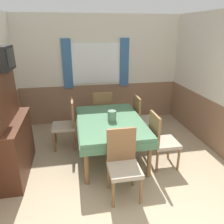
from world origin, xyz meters
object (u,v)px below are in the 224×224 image
dining_table (110,125)px  sideboard (9,134)px  vase (112,116)px  chair_right_far (142,117)px  chair_head_window (102,111)px  chair_head_near (123,162)px  chair_right_near (161,139)px  chair_left_far (67,122)px  tv (0,58)px

dining_table → sideboard: 1.68m
vase → chair_right_far: bearing=35.9°
chair_head_window → chair_right_far: size_ratio=1.00×
chair_head_near → chair_right_far: 1.73m
chair_right_near → dining_table: bearing=-122.8°
chair_head_near → chair_head_window: bearing=-90.0°
dining_table → sideboard: bearing=-171.7°
dining_table → sideboard: size_ratio=1.01×
chair_head_window → vase: bearing=-88.5°
chair_right_far → chair_head_window: bearing=-124.6°
dining_table → chair_left_far: chair_left_far is taller
chair_right_far → sideboard: sideboard is taller
chair_head_window → vase: chair_head_window is taller
chair_left_far → tv: (-0.84, -0.64, 1.35)m
chair_head_near → chair_right_near: size_ratio=1.00×
dining_table → chair_head_window: (0.00, 1.04, -0.10)m
chair_head_window → vase: 1.12m
chair_left_far → chair_right_far: bearing=-90.0°
chair_head_window → sideboard: bearing=-142.4°
chair_right_near → tv: (-2.40, 0.36, 1.35)m
chair_right_far → chair_right_near: bearing=0.0°
dining_table → chair_right_near: chair_right_near is taller
dining_table → chair_head_near: chair_head_near is taller
chair_head_near → tv: size_ratio=1.94×
chair_head_window → tv: size_ratio=1.94×
chair_head_near → vase: size_ratio=5.26×
chair_right_near → chair_right_far: bearing=-180.0°
sideboard → chair_head_near: bearing=-25.7°
sideboard → vase: (1.69, 0.20, 0.11)m
chair_head_window → chair_right_near: size_ratio=1.00×
chair_left_far → chair_right_far: size_ratio=1.00×
chair_head_window → chair_right_near: 1.73m
vase → dining_table: bearing=124.2°
sideboard → chair_head_window: bearing=37.6°
chair_head_near → chair_left_far: 1.73m
chair_head_near → chair_right_near: same height
chair_left_far → chair_right_near: (1.56, -1.00, 0.00)m
dining_table → chair_left_far: size_ratio=1.74×
chair_right_near → vase: size_ratio=5.26×
tv → vase: bearing=3.3°
chair_right_far → tv: (-2.40, -0.64, 1.35)m
chair_left_far → chair_right_near: 1.86m
dining_table → chair_right_far: bearing=32.8°
chair_right_far → vase: size_ratio=5.26×
dining_table → sideboard: (-1.66, -0.24, 0.09)m
chair_head_near → chair_head_window: (0.00, 2.08, 0.00)m
chair_head_window → sideboard: (-1.66, -1.28, 0.19)m
chair_right_far → vase: 0.98m
vase → chair_left_far: bearing=146.1°
chair_right_far → dining_table: bearing=-57.2°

